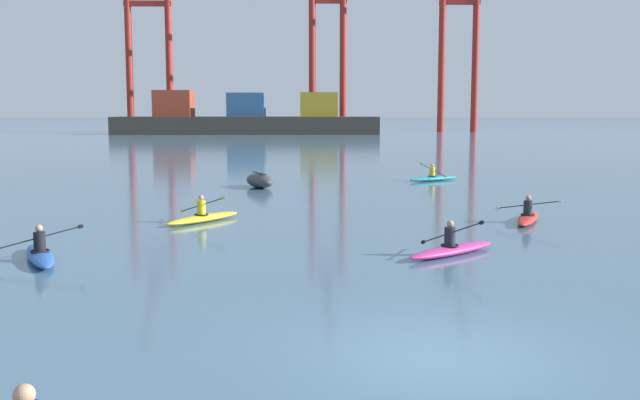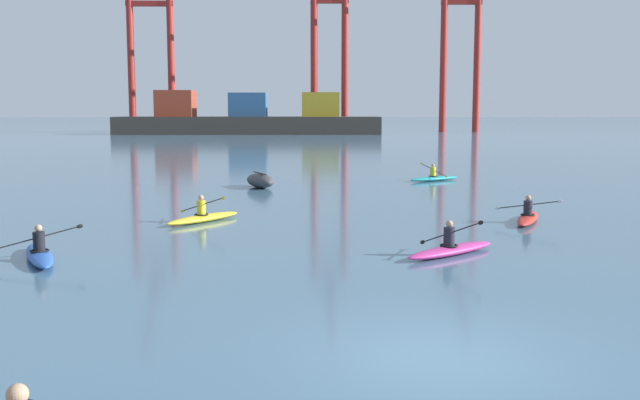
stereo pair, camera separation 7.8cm
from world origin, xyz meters
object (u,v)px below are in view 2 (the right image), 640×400
object	(u,v)px
kayak_red	(528,217)
gantry_crane_west_mid	(330,28)
kayak_magenta	(451,249)
kayak_blue	(39,254)
capsized_dinghy	(260,181)
gantry_crane_west	(150,30)
kayak_yellow	(203,217)
gantry_crane_east_mid	(461,30)
kayak_teal	(434,178)
container_barge	(248,119)

from	to	relation	value
kayak_red	gantry_crane_west_mid	bearing A→B (deg)	91.90
kayak_magenta	kayak_blue	xyz separation A→B (m)	(-10.81, -0.48, 0.00)
capsized_dinghy	gantry_crane_west	bearing A→B (deg)	104.84
kayak_yellow	kayak_magenta	xyz separation A→B (m)	(7.47, -6.01, -0.00)
kayak_blue	gantry_crane_east_mid	bearing A→B (deg)	72.85
kayak_teal	kayak_magenta	distance (m)	20.85
gantry_crane_west	capsized_dinghy	world-z (taller)	gantry_crane_west
kayak_red	kayak_blue	distance (m)	15.91
kayak_blue	gantry_crane_west_mid	bearing A→B (deg)	84.18
gantry_crane_east_mid	kayak_red	world-z (taller)	gantry_crane_east_mid
container_barge	capsized_dinghy	world-z (taller)	container_barge
gantry_crane_west_mid	kayak_yellow	bearing A→B (deg)	-94.35
gantry_crane_east_mid	kayak_blue	bearing A→B (deg)	-107.15
container_barge	kayak_yellow	world-z (taller)	container_barge
container_barge	kayak_teal	world-z (taller)	container_barge
capsized_dinghy	kayak_teal	xyz separation A→B (m)	(9.35, 3.31, -0.18)
kayak_teal	capsized_dinghy	bearing A→B (deg)	-160.53
gantry_crane_east_mid	kayak_red	xyz separation A→B (m)	(-19.95, -105.88, -17.81)
kayak_yellow	kayak_teal	bearing A→B (deg)	53.85
gantry_crane_west	gantry_crane_west_mid	bearing A→B (deg)	-1.02
kayak_magenta	gantry_crane_west_mid	bearing A→B (deg)	89.79
gantry_crane_west	capsized_dinghy	xyz separation A→B (m)	(24.56, -92.71, -17.36)
container_barge	gantry_crane_west	distance (m)	25.11
container_barge	gantry_crane_west	bearing A→B (deg)	151.45
kayak_yellow	kayak_red	distance (m)	11.31
container_barge	kayak_blue	distance (m)	101.03
gantry_crane_west_mid	container_barge	bearing A→B (deg)	-146.68
gantry_crane_west_mid	capsized_dinghy	world-z (taller)	gantry_crane_west_mid
container_barge	capsized_dinghy	distance (m)	83.53
kayak_teal	container_barge	bearing A→B (deg)	101.62
kayak_teal	kayak_magenta	size ratio (longest dim) A/B	1.06
kayak_magenta	kayak_blue	size ratio (longest dim) A/B	0.90
gantry_crane_west	gantry_crane_east_mid	bearing A→B (deg)	1.69
capsized_dinghy	kayak_red	size ratio (longest dim) A/B	0.84
gantry_crane_east_mid	capsized_dinghy	distance (m)	100.52
container_barge	gantry_crane_west	size ratio (longest dim) A/B	1.16
gantry_crane_west	gantry_crane_west_mid	distance (m)	31.13
capsized_dinghy	kayak_red	world-z (taller)	kayak_red
gantry_crane_east_mid	kayak_teal	xyz separation A→B (m)	(-20.60, -91.02, -17.81)
container_barge	kayak_yellow	distance (m)	94.69
gantry_crane_west_mid	kayak_magenta	bearing A→B (deg)	-90.21
gantry_crane_west	kayak_blue	world-z (taller)	gantry_crane_west
gantry_crane_west	kayak_teal	size ratio (longest dim) A/B	11.55
gantry_crane_west_mid	kayak_teal	bearing A→B (deg)	-88.20
container_barge	kayak_magenta	world-z (taller)	container_barge
kayak_red	kayak_blue	bearing A→B (deg)	-156.99
kayak_teal	kayak_red	world-z (taller)	kayak_teal
kayak_teal	kayak_red	size ratio (longest dim) A/B	0.95
gantry_crane_east_mid	kayak_red	size ratio (longest dim) A/B	10.74
kayak_teal	kayak_yellow	bearing A→B (deg)	-126.15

